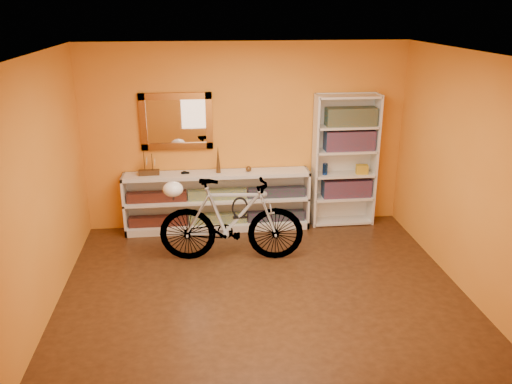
{
  "coord_description": "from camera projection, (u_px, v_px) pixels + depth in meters",
  "views": [
    {
      "loc": [
        -0.64,
        -5.03,
        3.05
      ],
      "look_at": [
        0.0,
        0.7,
        0.95
      ],
      "focal_mm": 36.23,
      "sensor_mm": 36.0,
      "label": 1
    }
  ],
  "objects": [
    {
      "name": "red_tin",
      "position": [
        333.0,
        119.0,
        7.15
      ],
      "size": [
        0.14,
        0.14,
        0.18
      ],
      "primitive_type": "cube",
      "rotation": [
        0.0,
        0.0,
        0.02
      ],
      "color": "maroon",
      "rests_on": "bookcase"
    },
    {
      "name": "book_row_c",
      "position": [
        351.0,
        117.0,
        7.13
      ],
      "size": [
        0.7,
        0.22,
        0.25
      ],
      "primitive_type": "cube",
      "color": "#184E56",
      "rests_on": "bookcase"
    },
    {
      "name": "decorative_orb",
      "position": [
        249.0,
        169.0,
        7.2
      ],
      "size": [
        0.08,
        0.08,
        0.08
      ],
      "primitive_type": "sphere",
      "color": "#53381C",
      "rests_on": "console_unit"
    },
    {
      "name": "bicycle",
      "position": [
        231.0,
        220.0,
        6.39
      ],
      "size": [
        0.64,
        1.87,
        1.08
      ],
      "primitive_type": "imported",
      "rotation": [
        0.0,
        0.0,
        1.48
      ],
      "color": "silver",
      "rests_on": "floor"
    },
    {
      "name": "back_wall",
      "position": [
        246.0,
        137.0,
        7.23
      ],
      "size": [
        4.5,
        0.01,
        2.6
      ],
      "primitive_type": "cube",
      "color": "orange",
      "rests_on": "ground"
    },
    {
      "name": "model_ship",
      "position": [
        148.0,
        163.0,
        7.01
      ],
      "size": [
        0.29,
        0.12,
        0.33
      ],
      "primitive_type": null,
      "rotation": [
        0.0,
        0.0,
        0.03
      ],
      "color": "#3A2310",
      "rests_on": "console_unit"
    },
    {
      "name": "wall_socket",
      "position": [
        306.0,
        205.0,
        7.67
      ],
      "size": [
        0.09,
        0.02,
        0.09
      ],
      "primitive_type": "cube",
      "color": "silver",
      "rests_on": "back_wall"
    },
    {
      "name": "cd_row_lower",
      "position": [
        218.0,
        218.0,
        7.38
      ],
      "size": [
        2.5,
        0.13,
        0.14
      ],
      "primitive_type": "cube",
      "color": "black",
      "rests_on": "console_unit"
    },
    {
      "name": "console_unit",
      "position": [
        218.0,
        201.0,
        7.31
      ],
      "size": [
        2.6,
        0.35,
        0.85
      ],
      "primitive_type": null,
      "color": "silver",
      "rests_on": "floor"
    },
    {
      "name": "left_wall",
      "position": [
        39.0,
        191.0,
        5.12
      ],
      "size": [
        0.01,
        4.0,
        2.6
      ],
      "primitive_type": "cube",
      "color": "orange",
      "rests_on": "ground"
    },
    {
      "name": "right_wall",
      "position": [
        469.0,
        176.0,
        5.6
      ],
      "size": [
        0.01,
        4.0,
        2.6
      ],
      "primitive_type": "cube",
      "color": "orange",
      "rests_on": "ground"
    },
    {
      "name": "bookcase",
      "position": [
        345.0,
        161.0,
        7.35
      ],
      "size": [
        0.9,
        0.3,
        1.9
      ],
      "primitive_type": null,
      "color": "silver",
      "rests_on": "floor"
    },
    {
      "name": "toy_car",
      "position": [
        185.0,
        174.0,
        7.12
      ],
      "size": [
        0.0,
        0.0,
        0.0
      ],
      "primitive_type": "imported",
      "rotation": [
        0.0,
        0.0,
        1.67
      ],
      "color": "black",
      "rests_on": "console_unit"
    },
    {
      "name": "travel_mug",
      "position": [
        325.0,
        169.0,
        7.33
      ],
      "size": [
        0.07,
        0.07,
        0.16
      ],
      "primitive_type": "cylinder",
      "color": "navy",
      "rests_on": "bookcase"
    },
    {
      "name": "yellow_bag",
      "position": [
        362.0,
        169.0,
        7.37
      ],
      "size": [
        0.18,
        0.13,
        0.13
      ],
      "primitive_type": "cube",
      "rotation": [
        0.0,
        0.0,
        -0.13
      ],
      "color": "gold",
      "rests_on": "bookcase"
    },
    {
      "name": "bronze_ornament",
      "position": [
        218.0,
        159.0,
        7.1
      ],
      "size": [
        0.07,
        0.07,
        0.38
      ],
      "primitive_type": "cone",
      "color": "#53381C",
      "rests_on": "console_unit"
    },
    {
      "name": "helmet",
      "position": [
        173.0,
        189.0,
        6.23
      ],
      "size": [
        0.25,
        0.24,
        0.19
      ],
      "primitive_type": "ellipsoid",
      "color": "white",
      "rests_on": "bicycle"
    },
    {
      "name": "book_row_b",
      "position": [
        349.0,
        140.0,
        7.25
      ],
      "size": [
        0.7,
        0.22,
        0.28
      ],
      "primitive_type": "cube",
      "color": "maroon",
      "rests_on": "bookcase"
    },
    {
      "name": "book_row_a",
      "position": [
        346.0,
        188.0,
        7.49
      ],
      "size": [
        0.7,
        0.22,
        0.26
      ],
      "primitive_type": "cube",
      "color": "maroon",
      "rests_on": "bookcase"
    },
    {
      "name": "u_lock",
      "position": [
        240.0,
        208.0,
        6.33
      ],
      "size": [
        0.2,
        0.02,
        0.2
      ],
      "primitive_type": "torus",
      "rotation": [
        1.57,
        0.0,
        0.0
      ],
      "color": "black",
      "rests_on": "bicycle"
    },
    {
      "name": "cd_row_upper",
      "position": [
        217.0,
        194.0,
        7.25
      ],
      "size": [
        2.5,
        0.13,
        0.14
      ],
      "primitive_type": "cube",
      "color": "navy",
      "rests_on": "console_unit"
    },
    {
      "name": "floor",
      "position": [
        263.0,
        293.0,
        5.81
      ],
      "size": [
        4.5,
        4.0,
        0.01
      ],
      "primitive_type": "cube",
      "color": "#321B0E",
      "rests_on": "ground"
    },
    {
      "name": "ceiling",
      "position": [
        264.0,
        54.0,
        4.91
      ],
      "size": [
        4.5,
        4.0,
        0.01
      ],
      "primitive_type": "cube",
      "color": "silver",
      "rests_on": "ground"
    },
    {
      "name": "gilt_mirror",
      "position": [
        176.0,
        122.0,
        7.01
      ],
      "size": [
        0.98,
        0.06,
        0.78
      ],
      "primitive_type": "cube",
      "color": "brown",
      "rests_on": "back_wall"
    }
  ]
}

